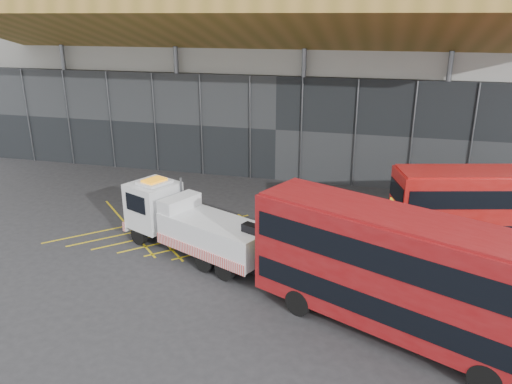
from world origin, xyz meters
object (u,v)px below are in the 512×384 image
(recovery_truck, at_px, (190,224))
(worker, at_px, (297,289))
(bus_towed, at_px, (405,272))
(bus_second, at_px, (501,207))

(recovery_truck, bearing_deg, worker, -6.12)
(worker, bearing_deg, bus_towed, -91.58)
(bus_towed, relative_size, bus_second, 1.09)
(bus_second, distance_m, worker, 12.73)
(recovery_truck, height_order, bus_towed, bus_towed)
(bus_towed, distance_m, worker, 4.90)
(recovery_truck, height_order, worker, recovery_truck)
(bus_second, relative_size, worker, 6.71)
(bus_towed, xyz_separation_m, bus_second, (5.18, 9.32, -0.28))
(bus_towed, bearing_deg, recovery_truck, -179.76)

